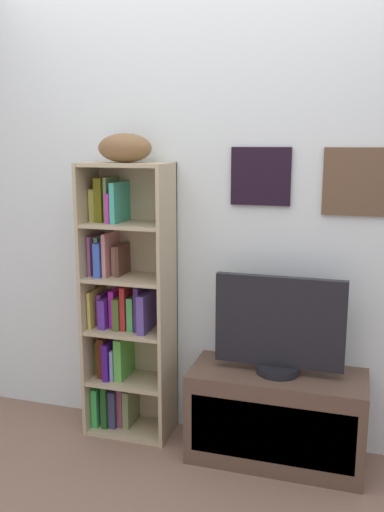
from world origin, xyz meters
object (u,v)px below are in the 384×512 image
at_px(bookshelf, 123,309).
at_px(football, 125,148).
at_px(television, 279,327).
at_px(tv_stand, 276,416).

distance_m(bookshelf, football, 0.89).
bearing_deg(football, television, -3.75).
relative_size(bookshelf, television, 2.35).
bearing_deg(television, tv_stand, -90.00).
height_order(bookshelf, television, bookshelf).
bearing_deg(tv_stand, television, 90.00).
bearing_deg(bookshelf, tv_stand, -5.52).
distance_m(bookshelf, television, 0.89).
bearing_deg(tv_stand, football, 176.18).
xyz_separation_m(bookshelf, television, (0.89, -0.08, 0.01)).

